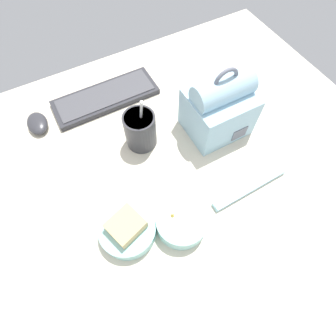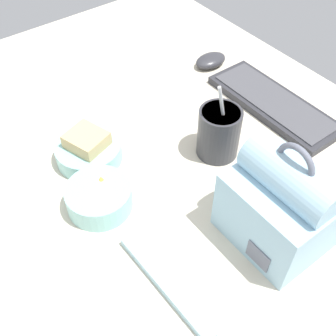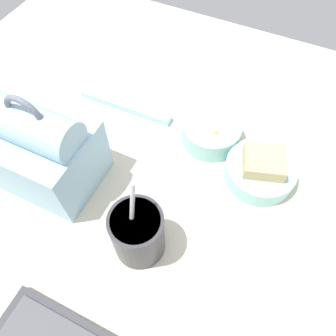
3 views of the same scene
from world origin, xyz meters
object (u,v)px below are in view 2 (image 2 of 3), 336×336
keyboard (274,104)px  lunch_bag (282,205)px  computer_mouse (211,60)px  soup_cup (219,132)px  bento_bowl_snacks (99,197)px  chopstick_case (165,285)px  bento_bowl_sandwich (89,150)px

keyboard → lunch_bag: 37.22cm
keyboard → computer_mouse: bearing=-178.6°
keyboard → soup_cup: soup_cup is taller
lunch_bag → soup_cup: lunch_bag is taller
bento_bowl_snacks → keyboard: bearing=90.7°
bento_bowl_snacks → computer_mouse: size_ratio=1.39×
lunch_bag → chopstick_case: size_ratio=0.97×
soup_cup → bento_bowl_sandwich: 27.41cm
soup_cup → chopstick_case: bearing=-56.1°
soup_cup → computer_mouse: 32.83cm
keyboard → bento_bowl_snacks: bento_bowl_snacks is taller
keyboard → lunch_bag: bearing=-46.7°
keyboard → chopstick_case: bearing=-65.9°
bento_bowl_sandwich → chopstick_case: (33.37, -4.86, -1.77)cm
soup_cup → bento_bowl_sandwich: soup_cup is taller
keyboard → lunch_bag: size_ratio=1.51×
keyboard → bento_bowl_sandwich: size_ratio=2.42×
lunch_bag → computer_mouse: (-47.38, 26.01, -7.08)cm
keyboard → chopstick_case: size_ratio=1.48×
soup_cup → bento_bowl_snacks: soup_cup is taller
keyboard → computer_mouse: computer_mouse is taller
bento_bowl_sandwich → computer_mouse: bento_bowl_sandwich is taller
keyboard → chopstick_case: keyboard is taller
bento_bowl_snacks → lunch_bag: bearing=41.8°
soup_cup → bento_bowl_snacks: size_ratio=1.48×
bento_bowl_sandwich → soup_cup: bearing=57.2°
bento_bowl_snacks → computer_mouse: (-22.97, 47.82, -1.17)cm
soup_cup → computer_mouse: soup_cup is taller
keyboard → bento_bowl_sandwich: bearing=-104.9°
soup_cup → chopstick_case: size_ratio=0.81×
soup_cup → chopstick_case: (18.64, -27.75, -4.99)cm
soup_cup → computer_mouse: bearing=141.5°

